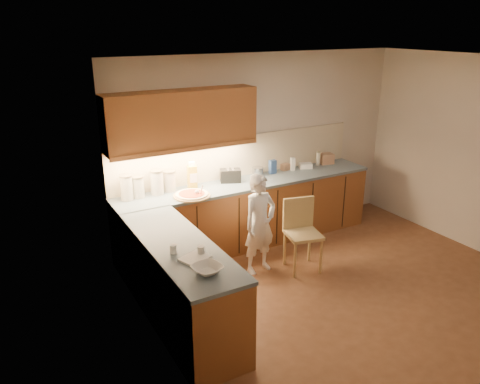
# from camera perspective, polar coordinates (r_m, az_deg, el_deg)

# --- Properties ---
(room) EXTENTS (4.54, 4.50, 2.62)m
(room) POSITION_cam_1_polar(r_m,az_deg,el_deg) (5.10, 14.64, 4.65)
(room) COLOR brown
(room) RESTS_ON ground
(l_counter) EXTENTS (3.77, 2.62, 0.92)m
(l_counter) POSITION_cam_1_polar(r_m,az_deg,el_deg) (5.96, -1.26, -4.94)
(l_counter) COLOR brown
(l_counter) RESTS_ON ground
(backsplash) EXTENTS (3.75, 0.02, 0.58)m
(backsplash) POSITION_cam_1_polar(r_m,az_deg,el_deg) (6.55, -0.13, 4.39)
(backsplash) COLOR beige
(backsplash) RESTS_ON l_counter
(upper_cabinets) EXTENTS (1.95, 0.36, 0.73)m
(upper_cabinets) POSITION_cam_1_polar(r_m,az_deg,el_deg) (5.88, -7.11, 8.83)
(upper_cabinets) COLOR brown
(upper_cabinets) RESTS_ON ground
(pizza_on_board) EXTENTS (0.47, 0.47, 0.19)m
(pizza_on_board) POSITION_cam_1_polar(r_m,az_deg,el_deg) (5.87, -5.88, -0.35)
(pizza_on_board) COLOR tan
(pizza_on_board) RESTS_ON l_counter
(child) EXTENTS (0.50, 0.37, 1.28)m
(child) POSITION_cam_1_polar(r_m,az_deg,el_deg) (5.76, 2.43, -3.91)
(child) COLOR white
(child) RESTS_ON ground
(wooden_chair) EXTENTS (0.49, 0.49, 0.91)m
(wooden_chair) POSITION_cam_1_polar(r_m,az_deg,el_deg) (5.95, 7.47, -4.47)
(wooden_chair) COLOR tan
(wooden_chair) RESTS_ON ground
(mixing_bowl) EXTENTS (0.31, 0.31, 0.06)m
(mixing_bowl) POSITION_cam_1_polar(r_m,az_deg,el_deg) (4.12, -4.03, -9.36)
(mixing_bowl) COLOR silver
(mixing_bowl) RESTS_ON l_counter
(canister_a) EXTENTS (0.16, 0.16, 0.32)m
(canister_a) POSITION_cam_1_polar(r_m,az_deg,el_deg) (5.85, -13.66, 0.55)
(canister_a) COLOR beige
(canister_a) RESTS_ON l_counter
(canister_b) EXTENTS (0.16, 0.16, 0.28)m
(canister_b) POSITION_cam_1_polar(r_m,az_deg,el_deg) (5.91, -12.32, 0.64)
(canister_b) COLOR silver
(canister_b) RESTS_ON l_counter
(canister_c) EXTENTS (0.17, 0.17, 0.32)m
(canister_c) POSITION_cam_1_polar(r_m,az_deg,el_deg) (5.97, -10.09, 1.20)
(canister_c) COLOR beige
(canister_c) RESTS_ON l_counter
(canister_d) EXTENTS (0.17, 0.17, 0.27)m
(canister_d) POSITION_cam_1_polar(r_m,az_deg,el_deg) (6.07, -8.59, 1.38)
(canister_d) COLOR beige
(canister_d) RESTS_ON l_counter
(oil_jug) EXTENTS (0.13, 0.11, 0.36)m
(oil_jug) POSITION_cam_1_polar(r_m,az_deg,el_deg) (6.12, -5.86, 1.92)
(oil_jug) COLOR gold
(oil_jug) RESTS_ON l_counter
(toaster) EXTENTS (0.32, 0.25, 0.18)m
(toaster) POSITION_cam_1_polar(r_m,az_deg,el_deg) (6.36, -1.17, 2.01)
(toaster) COLOR black
(toaster) RESTS_ON l_counter
(steel_pot) EXTENTS (0.16, 0.16, 0.12)m
(steel_pot) POSITION_cam_1_polar(r_m,az_deg,el_deg) (6.63, 2.17, 2.51)
(steel_pot) COLOR #AEAFB3
(steel_pot) RESTS_ON l_counter
(blue_box) EXTENTS (0.10, 0.07, 0.20)m
(blue_box) POSITION_cam_1_polar(r_m,az_deg,el_deg) (6.74, 4.00, 3.08)
(blue_box) COLOR #2E4C8A
(blue_box) RESTS_ON l_counter
(card_box_a) EXTENTS (0.14, 0.11, 0.09)m
(card_box_a) POSITION_cam_1_polar(r_m,az_deg,el_deg) (6.93, 5.56, 3.05)
(card_box_a) COLOR #A57858
(card_box_a) RESTS_ON l_counter
(white_bottle) EXTENTS (0.08, 0.08, 0.19)m
(white_bottle) POSITION_cam_1_polar(r_m,az_deg,el_deg) (6.92, 6.45, 3.42)
(white_bottle) COLOR silver
(white_bottle) RESTS_ON l_counter
(flat_pack) EXTENTS (0.22, 0.19, 0.07)m
(flat_pack) POSITION_cam_1_polar(r_m,az_deg,el_deg) (7.06, 8.00, 3.19)
(flat_pack) COLOR white
(flat_pack) RESTS_ON l_counter
(tall_jar) EXTENTS (0.07, 0.07, 0.21)m
(tall_jar) POSITION_cam_1_polar(r_m,az_deg,el_deg) (7.21, 9.51, 4.05)
(tall_jar) COLOR beige
(tall_jar) RESTS_ON l_counter
(card_box_b) EXTENTS (0.22, 0.19, 0.16)m
(card_box_b) POSITION_cam_1_polar(r_m,az_deg,el_deg) (7.33, 10.48, 4.02)
(card_box_b) COLOR tan
(card_box_b) RESTS_ON l_counter
(dough_cloth) EXTENTS (0.31, 0.28, 0.02)m
(dough_cloth) POSITION_cam_1_polar(r_m,az_deg,el_deg) (4.36, -5.52, -8.01)
(dough_cloth) COLOR silver
(dough_cloth) RESTS_ON l_counter
(spice_jar_a) EXTENTS (0.07, 0.07, 0.09)m
(spice_jar_a) POSITION_cam_1_polar(r_m,az_deg,el_deg) (4.47, -8.14, -6.90)
(spice_jar_a) COLOR silver
(spice_jar_a) RESTS_ON l_counter
(spice_jar_b) EXTENTS (0.09, 0.09, 0.09)m
(spice_jar_b) POSITION_cam_1_polar(r_m,az_deg,el_deg) (4.41, -4.78, -7.13)
(spice_jar_b) COLOR silver
(spice_jar_b) RESTS_ON l_counter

